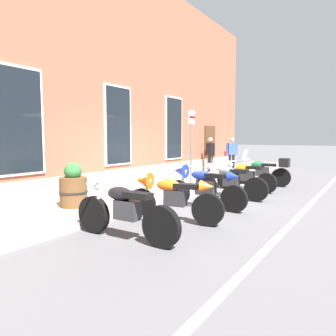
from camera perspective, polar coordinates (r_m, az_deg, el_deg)
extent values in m
plane|color=#4C4C4F|center=(9.09, 2.55, -5.45)|extent=(140.00, 140.00, 0.00)
cube|color=gray|center=(9.73, -3.58, -4.31)|extent=(26.13, 2.40, 0.14)
cube|color=silver|center=(7.99, 22.90, -7.36)|extent=(26.13, 0.12, 0.01)
cube|color=brown|center=(12.84, -19.98, 14.00)|extent=(20.13, 6.31, 7.40)
cube|color=gray|center=(10.42, -8.72, -2.16)|extent=(20.13, 0.10, 0.70)
cube|color=silver|center=(8.17, -25.03, 7.63)|extent=(1.22, 0.06, 2.52)
cube|color=black|center=(8.14, -24.92, 7.64)|extent=(1.10, 0.03, 2.40)
cube|color=silver|center=(10.35, -8.95, 7.50)|extent=(1.22, 0.06, 2.52)
cube|color=black|center=(10.33, -8.82, 7.51)|extent=(1.10, 0.03, 2.40)
cube|color=silver|center=(13.04, 1.04, 7.12)|extent=(1.22, 0.06, 2.52)
cube|color=black|center=(13.02, 1.15, 7.12)|extent=(1.10, 0.03, 2.40)
cube|color=#472B19|center=(15.98, 7.47, 3.36)|extent=(1.10, 0.08, 2.30)
cylinder|color=black|center=(5.95, -13.17, -8.11)|extent=(0.12, 0.67, 0.67)
cylinder|color=black|center=(5.03, -1.21, -10.48)|extent=(0.12, 0.67, 0.67)
cylinder|color=silver|center=(5.83, -12.53, -5.91)|extent=(0.07, 0.31, 0.62)
cube|color=#28282B|center=(5.38, -7.33, -7.47)|extent=(0.22, 0.44, 0.32)
ellipsoid|color=black|center=(5.43, -8.58, -4.57)|extent=(0.26, 0.52, 0.24)
cube|color=black|center=(5.19, -5.41, -4.89)|extent=(0.22, 0.48, 0.10)
cylinder|color=silver|center=(5.71, -12.04, -2.41)|extent=(0.62, 0.04, 0.04)
cylinder|color=silver|center=(5.32, -3.97, -9.03)|extent=(0.09, 0.45, 0.09)
sphere|color=silver|center=(5.78, -12.59, -3.03)|extent=(0.18, 0.18, 0.18)
cylinder|color=black|center=(6.84, -4.81, -6.34)|extent=(0.22, 0.65, 0.64)
cylinder|color=black|center=(6.27, 7.17, -7.45)|extent=(0.22, 0.65, 0.64)
cylinder|color=silver|center=(6.75, -4.08, -4.43)|extent=(0.11, 0.31, 0.61)
cube|color=#28282B|center=(6.46, 1.32, -5.38)|extent=(0.28, 0.47, 0.32)
ellipsoid|color=orange|center=(6.48, 0.10, -3.14)|extent=(0.34, 0.55, 0.24)
cube|color=black|center=(6.33, 3.24, -3.26)|extent=(0.29, 0.51, 0.10)
cylinder|color=silver|center=(6.66, -3.50, -1.45)|extent=(0.62, 0.13, 0.04)
cylinder|color=silver|center=(6.49, 4.19, -6.52)|extent=(0.16, 0.46, 0.09)
cone|color=orange|center=(6.73, -4.47, -2.23)|extent=(0.41, 0.39, 0.36)
cone|color=orange|center=(6.19, 7.04, -3.31)|extent=(0.28, 0.29, 0.24)
cylinder|color=black|center=(8.20, 1.85, -4.38)|extent=(0.14, 0.64, 0.63)
cylinder|color=black|center=(7.49, 11.76, -5.44)|extent=(0.14, 0.64, 0.63)
cylinder|color=silver|center=(8.11, 2.45, -2.56)|extent=(0.08, 0.33, 0.67)
cube|color=#28282B|center=(7.76, 6.92, -3.63)|extent=(0.24, 0.45, 0.32)
ellipsoid|color=#192D9E|center=(7.79, 5.97, -1.29)|extent=(0.28, 0.53, 0.24)
cube|color=black|center=(7.61, 8.47, -1.40)|extent=(0.24, 0.49, 0.10)
cylinder|color=silver|center=(8.02, 2.94, 0.15)|extent=(0.62, 0.06, 0.04)
cylinder|color=silver|center=(7.75, 9.29, -4.64)|extent=(0.11, 0.45, 0.09)
cone|color=#192D9E|center=(8.10, 2.16, -0.51)|extent=(0.37, 0.35, 0.36)
cone|color=#192D9E|center=(7.42, 11.70, -1.48)|extent=(0.25, 0.27, 0.24)
cylinder|color=black|center=(9.53, 6.81, -2.96)|extent=(0.16, 0.67, 0.66)
cylinder|color=black|center=(8.88, 15.49, -3.74)|extent=(0.16, 0.67, 0.66)
cylinder|color=silver|center=(9.45, 7.35, -1.50)|extent=(0.09, 0.31, 0.63)
cube|color=#28282B|center=(9.13, 11.29, -2.25)|extent=(0.25, 0.45, 0.32)
ellipsoid|color=slate|center=(9.16, 10.48, -0.49)|extent=(0.29, 0.54, 0.24)
cube|color=black|center=(9.00, 12.65, -0.57)|extent=(0.25, 0.49, 0.10)
cylinder|color=silver|center=(9.37, 7.80, 0.72)|extent=(0.62, 0.07, 0.04)
cylinder|color=silver|center=(9.14, 13.30, -3.11)|extent=(0.12, 0.45, 0.09)
sphere|color=silver|center=(9.42, 7.37, 0.33)|extent=(0.18, 0.18, 0.18)
cylinder|color=black|center=(10.89, 10.36, -2.03)|extent=(0.19, 0.64, 0.63)
cylinder|color=black|center=(10.29, 17.26, -2.62)|extent=(0.19, 0.64, 0.63)
cylinder|color=silver|center=(10.81, 10.84, -0.76)|extent=(0.10, 0.31, 0.63)
cube|color=#28282B|center=(10.53, 13.97, -1.37)|extent=(0.27, 0.46, 0.32)
ellipsoid|color=gold|center=(10.57, 13.27, 0.14)|extent=(0.31, 0.54, 0.24)
cube|color=black|center=(10.40, 15.15, 0.07)|extent=(0.27, 0.50, 0.10)
cylinder|color=silver|center=(10.74, 11.25, 1.17)|extent=(0.62, 0.10, 0.04)
cylinder|color=silver|center=(10.53, 15.71, -2.12)|extent=(0.14, 0.46, 0.09)
sphere|color=silver|center=(10.79, 10.87, 0.82)|extent=(0.18, 0.18, 0.18)
cylinder|color=black|center=(12.15, 13.05, -1.25)|extent=(0.14, 0.66, 0.66)
cylinder|color=black|center=(11.78, 19.58, -1.63)|extent=(0.14, 0.66, 0.66)
cylinder|color=silver|center=(12.09, 13.52, -0.18)|extent=(0.08, 0.30, 0.60)
cube|color=#28282B|center=(11.91, 16.52, -0.59)|extent=(0.23, 0.45, 0.32)
ellipsoid|color=#195633|center=(11.93, 15.85, 0.57)|extent=(0.27, 0.53, 0.24)
cube|color=black|center=(11.83, 17.63, 0.53)|extent=(0.23, 0.49, 0.10)
cylinder|color=silver|center=(12.04, 13.92, 1.47)|extent=(0.62, 0.05, 0.04)
cylinder|color=silver|center=(11.97, 18.04, -1.24)|extent=(0.10, 0.45, 0.09)
cube|color=#B2BCC6|center=(12.05, 13.67, 2.34)|extent=(0.36, 0.15, 0.40)
cube|color=black|center=(11.71, 20.14, 0.90)|extent=(0.37, 0.33, 0.30)
cylinder|color=#38332D|center=(14.80, 7.81, 0.81)|extent=(0.14, 0.14, 0.79)
cylinder|color=#38332D|center=(14.93, 7.34, 0.85)|extent=(0.14, 0.14, 0.79)
cube|color=black|center=(14.83, 7.60, 3.43)|extent=(0.34, 0.45, 0.56)
sphere|color=tan|center=(14.82, 7.62, 5.04)|extent=(0.21, 0.21, 0.21)
cylinder|color=black|center=(14.65, 8.26, 3.29)|extent=(0.09, 0.09, 0.53)
cylinder|color=black|center=(15.02, 6.96, 3.36)|extent=(0.09, 0.09, 0.53)
cube|color=#592D19|center=(15.06, 6.71, 2.60)|extent=(0.14, 0.12, 0.24)
cylinder|color=black|center=(15.41, 11.63, 0.91)|extent=(0.14, 0.14, 0.78)
cylinder|color=black|center=(15.33, 11.02, 0.90)|extent=(0.14, 0.14, 0.78)
cube|color=#2D478C|center=(15.33, 11.37, 3.39)|extent=(0.43, 0.42, 0.55)
sphere|color=tan|center=(15.33, 11.40, 4.93)|extent=(0.21, 0.21, 0.21)
cylinder|color=#2D478C|center=(15.44, 12.21, 3.28)|extent=(0.09, 0.09, 0.53)
cylinder|color=#2D478C|center=(15.23, 10.52, 3.29)|extent=(0.09, 0.09, 0.53)
cube|color=maroon|center=(15.19, 10.30, 2.53)|extent=(0.14, 0.14, 0.24)
cylinder|color=#4C4C51|center=(10.67, 4.15, 3.68)|extent=(0.06, 0.06, 2.50)
cube|color=white|center=(10.68, 4.29, 9.06)|extent=(0.36, 0.03, 0.44)
cube|color=red|center=(10.67, 4.36, 9.06)|extent=(0.36, 0.01, 0.08)
cylinder|color=brown|center=(7.63, -16.58, -4.12)|extent=(0.62, 0.62, 0.68)
cylinder|color=black|center=(7.63, -16.58, -4.12)|extent=(0.65, 0.65, 0.04)
sphere|color=#28602D|center=(7.57, -16.68, -0.55)|extent=(0.40, 0.40, 0.40)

